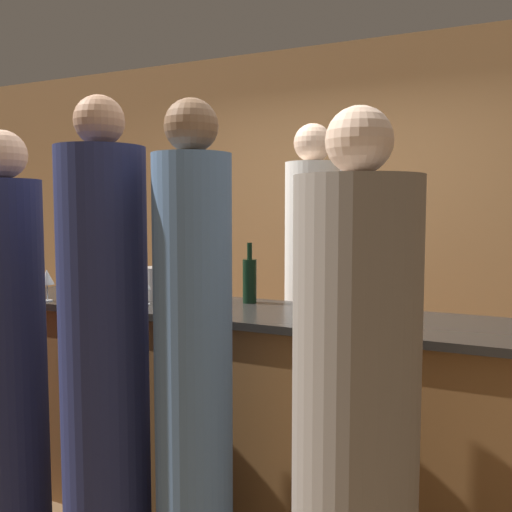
% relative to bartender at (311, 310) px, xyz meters
% --- Properties ---
extents(back_wall, '(8.00, 0.08, 2.80)m').
position_rel_bartender_xyz_m(back_wall, '(-0.15, 1.16, 0.44)').
color(back_wall, '#A37547').
rests_on(back_wall, ground_plane).
extents(bar_counter, '(2.80, 0.62, 1.07)m').
position_rel_bartender_xyz_m(bar_counter, '(-0.15, -0.66, -0.43)').
color(bar_counter, brown).
rests_on(bar_counter, ground_plane).
extents(bartender, '(0.31, 0.31, 2.04)m').
position_rel_bartender_xyz_m(bartender, '(0.00, 0.00, 0.00)').
color(bartender, silver).
rests_on(bartender, ground_plane).
extents(guest_0, '(0.30, 0.30, 1.96)m').
position_rel_bartender_xyz_m(guest_0, '(0.00, -1.30, -0.04)').
color(guest_0, '#4C6B93').
rests_on(guest_0, ground_plane).
extents(guest_1, '(0.32, 0.32, 1.89)m').
position_rel_bartender_xyz_m(guest_1, '(-0.92, -1.35, -0.08)').
color(guest_1, '#1E234C').
rests_on(guest_1, ground_plane).
extents(guest_2, '(0.39, 0.39, 1.86)m').
position_rel_bartender_xyz_m(guest_2, '(0.67, -1.43, -0.11)').
color(guest_2, gray).
rests_on(guest_2, ground_plane).
extents(guest_3, '(0.35, 0.35, 1.99)m').
position_rel_bartender_xyz_m(guest_3, '(-0.38, -1.35, -0.03)').
color(guest_3, '#1E234C').
rests_on(guest_3, ground_plane).
extents(wine_bottle_0, '(0.08, 0.08, 0.31)m').
position_rel_bartender_xyz_m(wine_bottle_0, '(0.27, -0.52, 0.22)').
color(wine_bottle_0, black).
rests_on(wine_bottle_0, bar_counter).
extents(wine_bottle_1, '(0.07, 0.07, 0.31)m').
position_rel_bartender_xyz_m(wine_bottle_1, '(-0.16, -0.49, 0.22)').
color(wine_bottle_1, black).
rests_on(wine_bottle_1, bar_counter).
extents(ice_bucket, '(0.18, 0.18, 0.17)m').
position_rel_bartender_xyz_m(ice_bucket, '(-0.66, -0.58, 0.19)').
color(ice_bucket, '#9E9993').
rests_on(ice_bucket, bar_counter).
extents(wine_glass_0, '(0.06, 0.06, 0.14)m').
position_rel_bartender_xyz_m(wine_glass_0, '(-0.61, -0.78, 0.21)').
color(wine_glass_0, silver).
rests_on(wine_glass_0, bar_counter).
extents(wine_glass_1, '(0.08, 0.08, 0.17)m').
position_rel_bartender_xyz_m(wine_glass_1, '(-1.14, -0.90, 0.23)').
color(wine_glass_1, silver).
rests_on(wine_glass_1, bar_counter).
extents(wine_glass_2, '(0.08, 0.08, 0.19)m').
position_rel_bartender_xyz_m(wine_glass_2, '(-0.82, -0.77, 0.25)').
color(wine_glass_2, silver).
rests_on(wine_glass_2, bar_counter).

